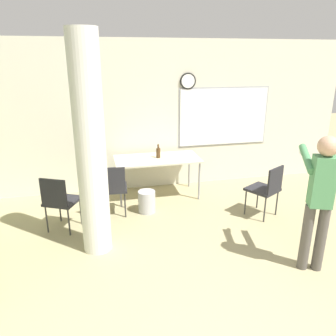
# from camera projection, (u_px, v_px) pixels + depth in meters

# --- Properties ---
(wall_back) EXTENTS (8.00, 0.15, 2.80)m
(wall_back) POSITION_uv_depth(u_px,v_px,m) (148.00, 117.00, 6.22)
(wall_back) COLOR beige
(wall_back) RESTS_ON ground_plane
(support_pillar) EXTENTS (0.38, 0.38, 2.80)m
(support_pillar) POSITION_uv_depth(u_px,v_px,m) (91.00, 149.00, 4.03)
(support_pillar) COLOR silver
(support_pillar) RESTS_ON ground_plane
(folding_table) EXTENTS (1.53, 0.76, 0.74)m
(folding_table) POSITION_uv_depth(u_px,v_px,m) (157.00, 161.00, 5.94)
(folding_table) COLOR beige
(folding_table) RESTS_ON ground_plane
(bottle_on_table) EXTENTS (0.08, 0.08, 0.25)m
(bottle_on_table) POSITION_uv_depth(u_px,v_px,m) (158.00, 153.00, 5.92)
(bottle_on_table) COLOR #4C3319
(bottle_on_table) RESTS_ON folding_table
(waste_bin) EXTENTS (0.29, 0.29, 0.37)m
(waste_bin) POSITION_uv_depth(u_px,v_px,m) (147.00, 202.00, 5.47)
(waste_bin) COLOR #B2B2B7
(waste_bin) RESTS_ON ground_plane
(chair_table_left) EXTENTS (0.47, 0.47, 0.87)m
(chair_table_left) POSITION_uv_depth(u_px,v_px,m) (113.00, 186.00, 5.25)
(chair_table_left) COLOR #232328
(chair_table_left) RESTS_ON ground_plane
(chair_mid_room) EXTENTS (0.60, 0.60, 0.87)m
(chair_mid_room) POSITION_uv_depth(u_px,v_px,m) (267.00, 187.00, 5.21)
(chair_mid_room) COLOR #232328
(chair_mid_room) RESTS_ON ground_plane
(chair_near_pillar) EXTENTS (0.59, 0.59, 0.87)m
(chair_near_pillar) POSITION_uv_depth(u_px,v_px,m) (60.00, 199.00, 4.78)
(chair_near_pillar) COLOR #232328
(chair_near_pillar) RESTS_ON ground_plane
(person_playing_side) EXTENTS (0.52, 0.70, 1.68)m
(person_playing_side) POSITION_uv_depth(u_px,v_px,m) (320.00, 194.00, 3.76)
(person_playing_side) COLOR #514C47
(person_playing_side) RESTS_ON ground_plane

